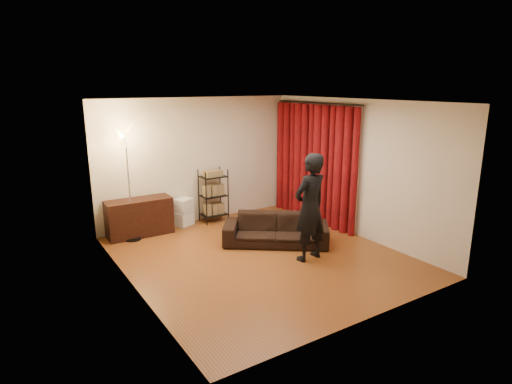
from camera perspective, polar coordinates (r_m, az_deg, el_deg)
floor at (r=7.68m, az=0.58°, el=-8.54°), size 5.00×5.00×0.00m
ceiling at (r=7.08m, az=0.64°, el=12.01°), size 5.00×5.00×0.00m
wall_back at (r=9.41m, az=-7.77°, el=4.19°), size 5.00×0.00×5.00m
wall_front at (r=5.43m, az=15.26°, el=-3.76°), size 5.00×0.00×5.00m
wall_left at (r=6.36m, az=-16.62°, el=-1.21°), size 0.00×5.00×5.00m
wall_right at (r=8.68m, az=13.16°, el=3.08°), size 0.00×5.00×5.00m
curtain_rod at (r=9.28m, az=8.11°, el=11.69°), size 0.04×2.65×0.04m
curtain at (r=9.42m, az=7.74°, el=3.73°), size 0.22×2.65×2.55m
sofa at (r=8.15m, az=2.66°, el=-5.03°), size 2.03×1.78×0.57m
person at (r=7.32m, az=7.21°, el=-2.06°), size 0.74×0.54×1.87m
media_cabinet at (r=8.89m, az=-15.28°, el=-3.27°), size 1.29×0.50×0.75m
storage_boxes at (r=9.31m, az=-9.58°, el=-2.66°), size 0.44×0.40×0.59m
wire_shelf at (r=9.43m, az=-5.70°, el=-0.48°), size 0.54×0.38×1.17m
floor_lamp at (r=8.49m, az=-16.59°, el=0.86°), size 0.52×0.52×2.19m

